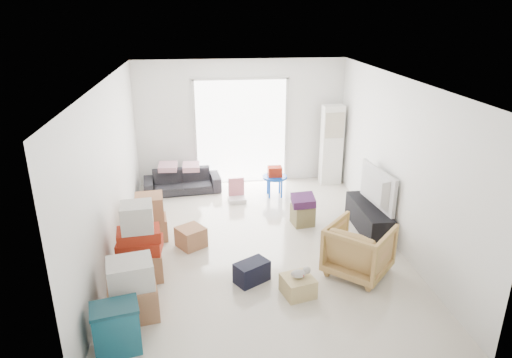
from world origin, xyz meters
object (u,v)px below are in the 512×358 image
object	(u,v)px
television	(370,202)
wood_crate	(298,286)
ac_tower	(331,145)
ottoman	(303,215)
sofa	(182,178)
kids_table	(275,175)
storage_bins	(117,328)
tv_console	(369,218)
armchair	(359,247)

from	to	relation	value
television	wood_crate	xyz separation A→B (m)	(-1.64, -1.77, -0.40)
ac_tower	ottoman	distance (m)	2.36
ac_tower	sofa	world-z (taller)	ac_tower
television	kids_table	world-z (taller)	kids_table
ottoman	storage_bins	bearing A→B (deg)	-133.48
ac_tower	kids_table	size ratio (longest dim) A/B	2.74
tv_console	wood_crate	xyz separation A→B (m)	(-1.64, -1.77, -0.10)
ac_tower	kids_table	xyz separation A→B (m)	(-1.35, -0.61, -0.42)
tv_console	television	world-z (taller)	television
tv_console	ottoman	size ratio (longest dim) A/B	3.79
tv_console	ottoman	xyz separation A→B (m)	(-1.11, 0.35, -0.05)
armchair	storage_bins	size ratio (longest dim) A/B	1.42
wood_crate	storage_bins	bearing A→B (deg)	-160.01
armchair	kids_table	bearing A→B (deg)	-33.37
sofa	ac_tower	bearing A→B (deg)	-3.37
ottoman	tv_console	bearing A→B (deg)	-17.38
sofa	wood_crate	size ratio (longest dim) A/B	3.97
sofa	tv_console	bearing A→B (deg)	-39.51
sofa	ottoman	xyz separation A→B (m)	(2.20, -1.84, -0.13)
tv_console	ottoman	world-z (taller)	tv_console
sofa	ottoman	size ratio (longest dim) A/B	4.38
sofa	ottoman	world-z (taller)	sofa
ac_tower	storage_bins	size ratio (longest dim) A/B	2.90
television	armchair	xyz separation A→B (m)	(-0.65, -1.34, -0.11)
sofa	television	bearing A→B (deg)	-39.51
tv_console	kids_table	bearing A→B (deg)	129.01
tv_console	storage_bins	xyz separation A→B (m)	(-3.90, -2.60, 0.07)
television	ac_tower	bearing A→B (deg)	-4.98
ottoman	armchair	bearing A→B (deg)	-74.78
storage_bins	ottoman	xyz separation A→B (m)	(2.79, 2.94, -0.12)
television	kids_table	size ratio (longest dim) A/B	1.83
wood_crate	ottoman	bearing A→B (deg)	75.98
ac_tower	wood_crate	distance (m)	4.47
television	wood_crate	world-z (taller)	television
ac_tower	armchair	size ratio (longest dim) A/B	2.04
tv_console	sofa	distance (m)	3.97
storage_bins	kids_table	xyz separation A→B (m)	(2.50, 4.32, 0.15)
tv_console	ottoman	distance (m)	1.16
armchair	ac_tower	bearing A→B (deg)	-56.33
ac_tower	ottoman	bearing A→B (deg)	-117.96
sofa	kids_table	distance (m)	1.97
sofa	storage_bins	bearing A→B (deg)	-103.04
wood_crate	television	bearing A→B (deg)	47.27
ottoman	wood_crate	xyz separation A→B (m)	(-0.53, -2.12, -0.05)
sofa	armchair	distance (m)	4.42
storage_bins	ottoman	world-z (taller)	storage_bins
armchair	ottoman	size ratio (longest dim) A/B	2.36
ac_tower	armchair	world-z (taller)	ac_tower
ac_tower	tv_console	world-z (taller)	ac_tower
ac_tower	kids_table	world-z (taller)	ac_tower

